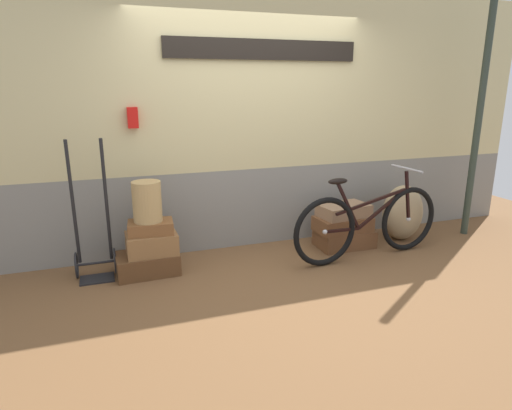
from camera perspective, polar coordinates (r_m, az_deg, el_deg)
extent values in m
cube|color=brown|center=(4.51, 2.35, -8.59)|extent=(9.13, 5.20, 0.06)
cube|color=gray|center=(5.10, -1.10, -0.06)|extent=(7.13, 0.20, 0.88)
cube|color=#CCBC84|center=(4.92, -1.19, 15.79)|extent=(7.13, 0.20, 1.90)
cube|color=black|center=(4.87, 1.04, 19.38)|extent=(2.10, 0.04, 0.21)
cube|color=red|center=(4.55, -15.59, 10.77)|extent=(0.10, 0.08, 0.20)
cylinder|color=#2D382D|center=(5.84, 26.73, 9.78)|extent=(0.08, 0.08, 2.79)
cube|color=brown|center=(4.49, -13.80, -7.30)|extent=(0.60, 0.41, 0.20)
cube|color=olive|center=(4.42, -13.27, -4.81)|extent=(0.48, 0.35, 0.20)
cube|color=brown|center=(4.38, -13.41, -2.81)|extent=(0.44, 0.31, 0.12)
cube|color=brown|center=(5.16, 11.28, -4.21)|extent=(0.62, 0.39, 0.19)
cube|color=brown|center=(5.08, 11.09, -2.40)|extent=(0.62, 0.39, 0.16)
cube|color=#937051|center=(5.06, 11.23, -0.69)|extent=(0.59, 0.41, 0.14)
cylinder|color=tan|center=(4.32, -13.85, 0.43)|extent=(0.27, 0.27, 0.39)
torus|color=black|center=(4.59, -22.10, -7.21)|extent=(0.02, 0.25, 0.25)
torus|color=black|center=(4.57, -17.68, -6.84)|extent=(0.02, 0.25, 0.25)
cylinder|color=black|center=(4.58, -19.89, -7.03)|extent=(0.35, 0.02, 0.02)
cylinder|color=black|center=(4.40, -22.49, 0.11)|extent=(0.03, 0.16, 1.20)
cylinder|color=black|center=(4.39, -18.70, 0.44)|extent=(0.03, 0.16, 1.20)
cube|color=black|center=(4.52, -19.75, -8.93)|extent=(0.31, 0.22, 0.02)
ellipsoid|color=tan|center=(5.51, 18.34, -0.93)|extent=(0.48, 0.41, 0.66)
torus|color=black|center=(4.51, 8.86, -3.45)|extent=(0.72, 0.12, 0.72)
sphere|color=#B2B2B7|center=(4.51, 8.86, -3.45)|extent=(0.05, 0.05, 0.05)
torus|color=black|center=(5.15, 19.02, -1.72)|extent=(0.72, 0.12, 0.72)
sphere|color=#B2B2B7|center=(5.15, 19.02, -1.72)|extent=(0.05, 0.05, 0.05)
cube|color=black|center=(4.86, 15.90, -0.45)|extent=(0.59, 0.08, 0.39)
cube|color=black|center=(4.59, 11.80, -0.18)|extent=(0.31, 0.05, 0.52)
cube|color=black|center=(4.62, 11.00, -3.19)|extent=(0.41, 0.06, 0.05)
cube|color=black|center=(4.75, 14.66, 0.43)|extent=(0.87, 0.10, 0.20)
cube|color=black|center=(5.05, 18.91, 1.16)|extent=(0.12, 0.04, 0.55)
ellipsoid|color=black|center=(4.44, 10.50, 3.03)|extent=(0.23, 0.11, 0.06)
cylinder|color=#A5A5AD|center=(4.96, 18.83, 4.48)|extent=(0.06, 0.46, 0.02)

